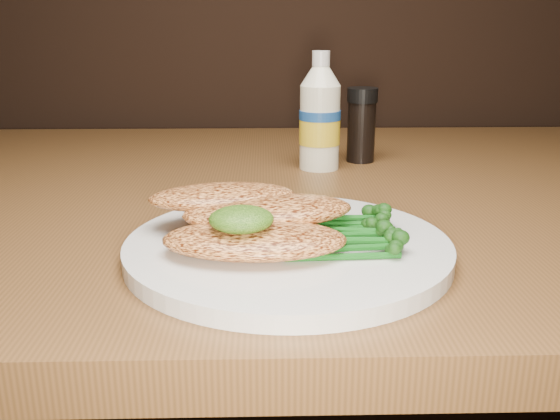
{
  "coord_description": "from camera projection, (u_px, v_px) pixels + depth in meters",
  "views": [
    {
      "loc": [
        -0.11,
        0.33,
        0.94
      ],
      "look_at": [
        -0.1,
        0.82,
        0.79
      ],
      "focal_mm": 39.19,
      "sensor_mm": 36.0,
      "label": 1
    }
  ],
  "objects": [
    {
      "name": "mayo_bottle",
      "position": [
        320.0,
        111.0,
        0.8
      ],
      "size": [
        0.06,
        0.06,
        0.15
      ],
      "primitive_type": null,
      "rotation": [
        0.0,
        0.0,
        -0.18
      ],
      "color": "white",
      "rests_on": "dining_table"
    },
    {
      "name": "chicken_back",
      "position": [
        222.0,
        196.0,
        0.54
      ],
      "size": [
        0.14,
        0.09,
        0.02
      ],
      "primitive_type": "ellipsoid",
      "rotation": [
        0.0,
        0.0,
        0.16
      ],
      "color": "#F99D4F",
      "rests_on": "plate"
    },
    {
      "name": "broccolini_bundle",
      "position": [
        335.0,
        228.0,
        0.51
      ],
      "size": [
        0.16,
        0.13,
        0.02
      ],
      "primitive_type": null,
      "rotation": [
        0.0,
        0.0,
        0.27
      ],
      "color": "#135815",
      "rests_on": "plate"
    },
    {
      "name": "chicken_front",
      "position": [
        255.0,
        240.0,
        0.48
      ],
      "size": [
        0.15,
        0.08,
        0.02
      ],
      "primitive_type": "ellipsoid",
      "rotation": [
        0.0,
        0.0,
        -0.03
      ],
      "color": "#F99D4F",
      "rests_on": "plate"
    },
    {
      "name": "pesto_front",
      "position": [
        241.0,
        219.0,
        0.47
      ],
      "size": [
        0.05,
        0.05,
        0.02
      ],
      "primitive_type": "ellipsoid",
      "rotation": [
        0.0,
        0.0,
        0.05
      ],
      "color": "#123407",
      "rests_on": "chicken_front"
    },
    {
      "name": "plate",
      "position": [
        288.0,
        248.0,
        0.52
      ],
      "size": [
        0.28,
        0.28,
        0.01
      ],
      "primitive_type": "cylinder",
      "color": "silver",
      "rests_on": "dining_table"
    },
    {
      "name": "pepper_grinder",
      "position": [
        361.0,
        125.0,
        0.85
      ],
      "size": [
        0.05,
        0.05,
        0.1
      ],
      "primitive_type": null,
      "rotation": [
        0.0,
        0.0,
        0.38
      ],
      "color": "black",
      "rests_on": "dining_table"
    },
    {
      "name": "chicken_mid",
      "position": [
        268.0,
        211.0,
        0.53
      ],
      "size": [
        0.16,
        0.1,
        0.02
      ],
      "primitive_type": "ellipsoid",
      "rotation": [
        0.0,
        0.0,
        0.2
      ],
      "color": "#F99D4F",
      "rests_on": "plate"
    }
  ]
}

